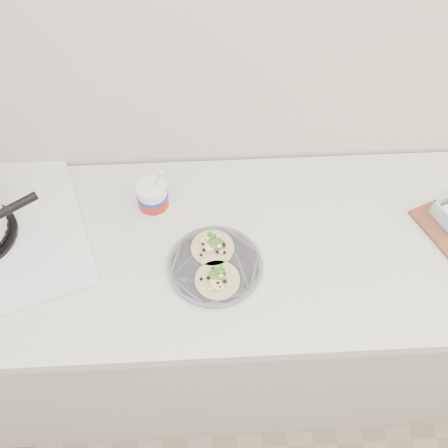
{
  "coord_description": "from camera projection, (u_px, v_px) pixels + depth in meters",
  "views": [
    {
      "loc": [
        0.02,
        0.62,
        2.06
      ],
      "look_at": [
        0.06,
        1.44,
        0.96
      ],
      "focal_mm": 40.0,
      "sensor_mm": 36.0,
      "label": 1
    }
  ],
  "objects": [
    {
      "name": "counter",
      "position": [
        207.0,
        312.0,
        1.77
      ],
      "size": [
        2.44,
        0.66,
        0.9
      ],
      "color": "beige",
      "rests_on": "ground"
    },
    {
      "name": "taco_plate",
      "position": [
        215.0,
        263.0,
        1.35
      ],
      "size": [
        0.26,
        0.26,
        0.04
      ],
      "rotation": [
        0.0,
        0.0,
        -0.18
      ],
      "color": "slate",
      "rests_on": "counter"
    },
    {
      "name": "tub",
      "position": [
        153.0,
        196.0,
        1.43
      ],
      "size": [
        0.09,
        0.09,
        0.2
      ],
      "rotation": [
        0.0,
        0.0,
        0.35
      ],
      "color": "white",
      "rests_on": "counter"
    }
  ]
}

